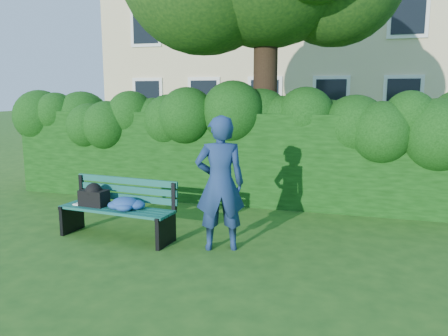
% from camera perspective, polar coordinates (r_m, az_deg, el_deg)
% --- Properties ---
extents(ground, '(80.00, 80.00, 0.00)m').
position_cam_1_polar(ground, '(6.93, -1.43, -8.58)').
color(ground, '#245118').
rests_on(ground, ground).
extents(apartment_building, '(16.00, 8.08, 12.00)m').
position_cam_1_polar(apartment_building, '(20.70, 11.32, 20.17)').
color(apartment_building, beige).
rests_on(apartment_building, ground).
extents(hedge, '(10.00, 1.00, 1.80)m').
position_cam_1_polar(hedge, '(8.79, 2.97, 1.36)').
color(hedge, black).
rests_on(hedge, ground).
extents(park_bench, '(1.85, 0.73, 0.89)m').
position_cam_1_polar(park_bench, '(6.84, -13.95, -4.75)').
color(park_bench, '#105242').
rests_on(park_bench, ground).
extents(man_reading, '(0.80, 0.67, 1.89)m').
position_cam_1_polar(man_reading, '(6.04, -0.52, -2.04)').
color(man_reading, navy).
rests_on(man_reading, ground).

